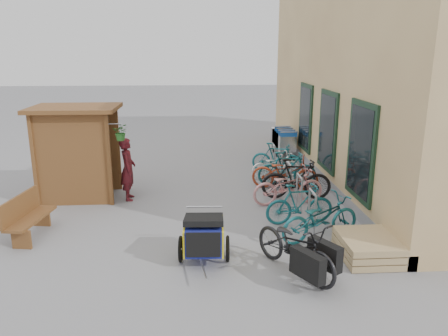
{
  "coord_description": "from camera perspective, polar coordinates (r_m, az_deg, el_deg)",
  "views": [
    {
      "loc": [
        -0.17,
        -8.67,
        3.77
      ],
      "look_at": [
        0.5,
        1.5,
        1.0
      ],
      "focal_mm": 35.0,
      "sensor_mm": 36.0,
      "label": 1
    }
  ],
  "objects": [
    {
      "name": "child_trailer",
      "position": [
        8.05,
        -2.64,
        -8.68
      ],
      "size": [
        0.95,
        1.58,
        0.93
      ],
      "rotation": [
        0.0,
        0.0,
        -0.05
      ],
      "color": "#1B2497",
      "rests_on": "ground"
    },
    {
      "name": "ground",
      "position": [
        9.46,
        -2.46,
        -8.31
      ],
      "size": [
        80.0,
        80.0,
        0.0
      ],
      "primitive_type": "plane",
      "color": "gray"
    },
    {
      "name": "bike_4",
      "position": [
        12.21,
        7.97,
        -0.57
      ],
      "size": [
        1.94,
        1.12,
        0.97
      ],
      "primitive_type": "imported",
      "rotation": [
        0.0,
        0.0,
        1.3
      ],
      "color": "maroon",
      "rests_on": "ground"
    },
    {
      "name": "bike_rack",
      "position": [
        11.8,
        8.47,
        -0.97
      ],
      "size": [
        0.05,
        5.35,
        0.86
      ],
      "color": "#A5A8AD",
      "rests_on": "ground"
    },
    {
      "name": "building",
      "position": [
        14.76,
        23.7,
        12.89
      ],
      "size": [
        6.07,
        13.0,
        7.0
      ],
      "color": "#D7B67C",
      "rests_on": "ground"
    },
    {
      "name": "bike_5",
      "position": [
        12.49,
        8.24,
        -0.14
      ],
      "size": [
        1.7,
        0.65,
        1.0
      ],
      "primitive_type": "imported",
      "rotation": [
        0.0,
        0.0,
        1.46
      ],
      "color": "#1A616A",
      "rests_on": "ground"
    },
    {
      "name": "kiosk",
      "position": [
        11.78,
        -19.02,
        3.52
      ],
      "size": [
        2.49,
        1.65,
        2.4
      ],
      "color": "brown",
      "rests_on": "ground"
    },
    {
      "name": "bench",
      "position": [
        9.91,
        -24.35,
        -5.7
      ],
      "size": [
        0.65,
        1.49,
        0.91
      ],
      "rotation": [
        0.0,
        0.0,
        -0.15
      ],
      "color": "brown",
      "rests_on": "ground"
    },
    {
      "name": "bike_6",
      "position": [
        13.24,
        6.72,
        0.36
      ],
      "size": [
        1.6,
        0.85,
        0.8
      ],
      "primitive_type": "imported",
      "rotation": [
        0.0,
        0.0,
        1.79
      ],
      "color": "white",
      "rests_on": "ground"
    },
    {
      "name": "bike_0",
      "position": [
        9.11,
        12.46,
        -6.41
      ],
      "size": [
        1.9,
        1.2,
        0.94
      ],
      "primitive_type": "imported",
      "rotation": [
        0.0,
        0.0,
        1.92
      ],
      "color": "#1A616A",
      "rests_on": "ground"
    },
    {
      "name": "shopping_carts",
      "position": [
        16.09,
        7.69,
        3.81
      ],
      "size": [
        0.6,
        2.03,
        1.08
      ],
      "color": "silver",
      "rests_on": "ground"
    },
    {
      "name": "bike_2",
      "position": [
        11.02,
        8.37,
        -2.36
      ],
      "size": [
        1.88,
        0.88,
        0.95
      ],
      "primitive_type": "imported",
      "rotation": [
        0.0,
        0.0,
        1.71
      ],
      "color": "#CF8585",
      "rests_on": "ground"
    },
    {
      "name": "cargo_bike",
      "position": [
        7.72,
        9.48,
        -10.15
      ],
      "size": [
        1.54,
        1.97,
        1.0
      ],
      "rotation": [
        0.0,
        0.0,
        0.54
      ],
      "color": "black",
      "rests_on": "ground"
    },
    {
      "name": "bike_7",
      "position": [
        13.83,
        6.91,
        1.32
      ],
      "size": [
        1.65,
        0.96,
        0.96
      ],
      "primitive_type": "imported",
      "rotation": [
        0.0,
        0.0,
        1.23
      ],
      "color": "#1A616A",
      "rests_on": "ground"
    },
    {
      "name": "pallet_stack",
      "position": [
        8.69,
        18.26,
        -9.79
      ],
      "size": [
        1.0,
        1.2,
        0.4
      ],
      "color": "tan",
      "rests_on": "ground"
    },
    {
      "name": "person_kiosk",
      "position": [
        11.45,
        -12.44,
        -0.14
      ],
      "size": [
        0.44,
        0.62,
        1.62
      ],
      "primitive_type": "imported",
      "rotation": [
        0.0,
        0.0,
        1.66
      ],
      "color": "maroon",
      "rests_on": "ground"
    },
    {
      "name": "bike_3",
      "position": [
        11.43,
        9.43,
        -1.44
      ],
      "size": [
        1.84,
        0.71,
        1.08
      ],
      "primitive_type": "imported",
      "rotation": [
        0.0,
        0.0,
        1.45
      ],
      "color": "black",
      "rests_on": "ground"
    },
    {
      "name": "bike_1",
      "position": [
        9.84,
        9.85,
        -4.66
      ],
      "size": [
        1.58,
        0.58,
        0.93
      ],
      "primitive_type": "imported",
      "rotation": [
        0.0,
        0.0,
        1.67
      ],
      "color": "#1A616A",
      "rests_on": "ground"
    }
  ]
}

